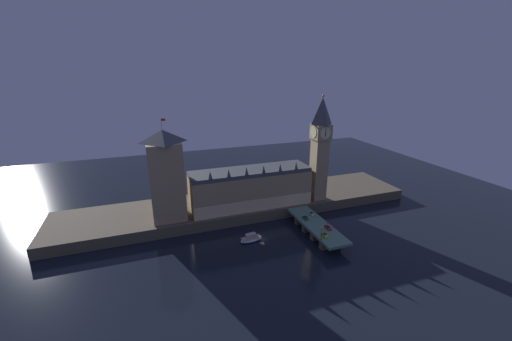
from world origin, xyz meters
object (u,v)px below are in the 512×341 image
(victoria_tower, at_px, (166,175))
(clock_tower, at_px, (320,146))
(pedestrian_mid_walk, at_px, (327,222))
(car_northbound_lead, at_px, (305,218))
(boat_upstream, at_px, (251,239))
(car_southbound_lead, at_px, (328,227))
(car_northbound_trail, at_px, (324,235))
(pedestrian_far_rail, at_px, (298,216))
(car_southbound_trail, at_px, (311,214))
(street_lamp_near, at_px, (322,231))

(victoria_tower, bearing_deg, clock_tower, -2.89)
(clock_tower, height_order, pedestrian_mid_walk, clock_tower)
(car_northbound_lead, height_order, boat_upstream, car_northbound_lead)
(car_southbound_lead, height_order, boat_upstream, car_southbound_lead)
(car_northbound_trail, bearing_deg, pedestrian_far_rail, 97.04)
(car_northbound_lead, distance_m, car_southbound_trail, 6.86)
(clock_tower, height_order, car_northbound_lead, clock_tower)
(pedestrian_mid_walk, xyz_separation_m, boat_upstream, (-41.67, 6.23, -5.48))
(victoria_tower, bearing_deg, pedestrian_far_rail, -19.76)
(victoria_tower, height_order, street_lamp_near, victoria_tower)
(car_northbound_lead, distance_m, pedestrian_mid_walk, 12.36)
(car_northbound_trail, bearing_deg, street_lamp_near, -145.97)
(car_southbound_lead, bearing_deg, clock_tower, 68.12)
(victoria_tower, height_order, pedestrian_far_rail, victoria_tower)
(car_northbound_trail, distance_m, car_southbound_lead, 8.34)
(car_southbound_trail, xyz_separation_m, pedestrian_mid_walk, (2.89, -12.48, 0.33))
(car_northbound_lead, bearing_deg, car_southbound_lead, -67.37)
(victoria_tower, height_order, car_northbound_trail, victoria_tower)
(victoria_tower, relative_size, street_lamp_near, 7.78)
(car_northbound_lead, distance_m, pedestrian_far_rail, 4.58)
(car_northbound_trail, xyz_separation_m, pedestrian_mid_walk, (8.68, 11.10, 0.29))
(street_lamp_near, bearing_deg, victoria_tower, 143.47)
(victoria_tower, relative_size, car_northbound_trail, 13.00)
(car_southbound_trail, bearing_deg, car_northbound_trail, -103.79)
(car_northbound_trail, distance_m, pedestrian_far_rail, 23.61)
(pedestrian_mid_walk, bearing_deg, boat_upstream, 171.49)
(car_southbound_trail, height_order, pedestrian_mid_walk, pedestrian_mid_walk)
(car_southbound_lead, height_order, pedestrian_far_rail, pedestrian_far_rail)
(car_southbound_trail, xyz_separation_m, pedestrian_far_rail, (-8.68, -0.15, 0.18))
(car_southbound_trail, xyz_separation_m, street_lamp_near, (-9.08, -25.81, 3.82))
(pedestrian_far_rail, distance_m, boat_upstream, 31.16)
(car_northbound_lead, xyz_separation_m, street_lamp_near, (-3.29, -22.12, 3.82))
(victoria_tower, height_order, car_southbound_lead, victoria_tower)
(victoria_tower, xyz_separation_m, pedestrian_far_rail, (68.01, -24.43, -24.35))
(victoria_tower, relative_size, car_southbound_lead, 12.26)
(clock_tower, relative_size, car_northbound_lead, 15.56)
(clock_tower, xyz_separation_m, car_southbound_trail, (-14.95, -19.65, -34.15))
(clock_tower, height_order, street_lamp_near, clock_tower)
(clock_tower, relative_size, boat_upstream, 5.42)
(car_southbound_trail, height_order, boat_upstream, car_southbound_trail)
(car_northbound_lead, relative_size, street_lamp_near, 0.59)
(clock_tower, bearing_deg, street_lamp_near, -117.87)
(street_lamp_near, relative_size, boat_upstream, 0.59)
(car_southbound_trail, xyz_separation_m, boat_upstream, (-38.78, -6.25, -5.14))
(clock_tower, xyz_separation_m, car_northbound_lead, (-20.74, -23.34, -34.15))
(street_lamp_near, bearing_deg, car_northbound_lead, 81.53)
(car_northbound_trail, relative_size, car_southbound_trail, 1.12)
(clock_tower, xyz_separation_m, pedestrian_far_rail, (-23.63, -19.80, -33.97))
(car_northbound_trail, xyz_separation_m, car_southbound_trail, (5.79, 23.58, -0.04))
(car_northbound_lead, bearing_deg, street_lamp_near, -98.47)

